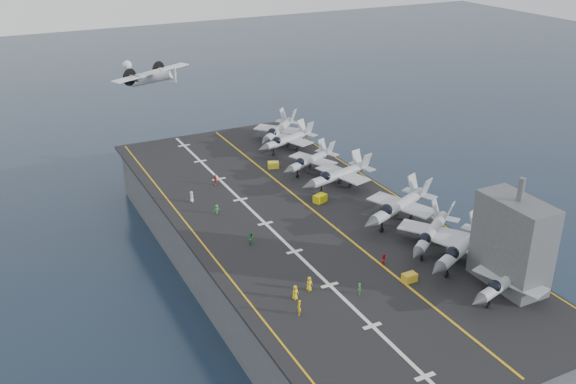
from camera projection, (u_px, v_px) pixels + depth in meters
name	position (u px, v px, depth m)	size (l,w,h in m)	color
ground	(299.00, 272.00, 106.87)	(500.00, 500.00, 0.00)	#142135
hull	(299.00, 245.00, 104.83)	(36.00, 90.00, 10.00)	#56595E
flight_deck	(299.00, 217.00, 102.71)	(38.00, 92.00, 0.40)	black
foul_line	(316.00, 212.00, 103.85)	(0.35, 90.00, 0.02)	gold
landing_centerline	(265.00, 223.00, 100.15)	(0.50, 90.00, 0.02)	silver
deck_edge_port	(198.00, 238.00, 95.63)	(0.25, 90.00, 0.02)	gold
deck_edge_stbd	(394.00, 194.00, 110.23)	(0.25, 90.00, 0.02)	gold
island_superstructure	(514.00, 233.00, 81.28)	(5.00, 10.00, 15.00)	#56595E
fighter_jet_0	(507.00, 280.00, 80.53)	(15.70, 12.51, 4.77)	#A1ABB3
fighter_jet_1	(463.00, 246.00, 87.75)	(19.04, 16.36, 5.58)	#A0AAB0
fighter_jet_2	(432.00, 232.00, 92.13)	(17.78, 16.60, 5.14)	#949DA4
fighter_jet_3	(399.00, 205.00, 99.63)	(19.40, 16.38, 5.72)	#8F969E
fighter_jet_5	(339.00, 174.00, 111.78)	(17.49, 13.79, 5.36)	#8F969E
fighter_jet_6	(310.00, 160.00, 118.85)	(16.29, 13.93, 4.78)	gray
fighter_jet_7	(288.00, 139.00, 128.96)	(17.05, 14.11, 5.08)	#9DA5AC
fighter_jet_8	(278.00, 129.00, 133.64)	(18.95, 18.66, 5.54)	gray
tow_cart_a	(409.00, 277.00, 84.54)	(1.91, 1.26, 1.13)	gold
tow_cart_b	(320.00, 198.00, 107.21)	(2.56, 2.12, 1.31)	#C0B50A
tow_cart_c	(273.00, 165.00, 121.17)	(2.37, 1.95, 1.22)	yellow
crew_0	(309.00, 284.00, 82.39)	(1.35, 1.10, 1.95)	yellow
crew_1	(299.00, 308.00, 77.46)	(1.16, 1.40, 1.99)	gold
crew_2	(251.00, 238.00, 93.77)	(0.98, 1.25, 1.83)	#2B853A
crew_3	(217.00, 209.00, 103.04)	(0.96, 0.65, 1.59)	green
crew_4	(215.00, 180.00, 113.81)	(1.03, 1.28, 1.86)	#B62A1D
crew_5	(192.00, 197.00, 107.16)	(1.03, 1.30, 1.89)	silver
crew_6	(359.00, 289.00, 81.60)	(0.84, 1.10, 1.64)	green
crew_7	(384.00, 259.00, 88.34)	(0.82, 1.08, 1.64)	#B21919
transport_plane	(152.00, 78.00, 138.73)	(25.01, 22.35, 4.91)	silver
crew_8	(295.00, 292.00, 80.53)	(1.35, 1.10, 1.95)	yellow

